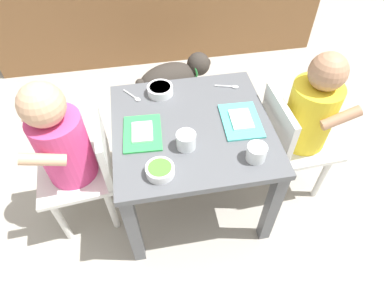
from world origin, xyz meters
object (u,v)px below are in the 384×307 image
Objects in this scene: spoon_by_left_tray at (133,97)px; spoon_by_right_tray at (229,86)px; seated_child_right at (308,115)px; food_tray_left at (142,133)px; dining_table at (192,140)px; veggie_bowl_far at (160,170)px; water_cup_right at (186,141)px; water_cup_left at (256,153)px; cereal_bowl_left_side at (160,90)px; seated_child_left at (66,145)px; dog at (173,79)px; food_tray_right at (241,120)px.

spoon_by_right_tray is at bearing -0.78° from spoon_by_left_tray.
seated_child_right reaches higher than food_tray_left.
veggie_bowl_far reaches higher than dining_table.
seated_child_right is at bearing 10.44° from water_cup_right.
spoon_by_right_tray is at bearing 50.03° from veggie_bowl_far.
water_cup_left reaches higher than cereal_bowl_left_side.
seated_child_left is at bearing 179.79° from food_tray_left.
dining_table is at bearing -90.46° from dog.
seated_child_right is at bearing 0.18° from seated_child_left.
veggie_bowl_far is (-0.15, -0.82, 0.26)m from dog.
seated_child_right reaches higher than spoon_by_right_tray.
seated_child_left is 0.82m from dog.
water_cup_right reaches higher than dining_table.
seated_child_left is at bearing 164.04° from water_cup_left.
cereal_bowl_left_side is at bearing 158.82° from seated_child_right.
dining_table is at bearing -134.35° from spoon_by_right_tray.
cereal_bowl_left_side is (-0.10, -0.42, 0.26)m from dog.
seated_child_right is 0.33m from water_cup_left.
dining_table is 0.26m from veggie_bowl_far.
water_cup_left reaches higher than dog.
cereal_bowl_left_side reaches higher than dog.
food_tray_left reaches higher than spoon_by_left_tray.
dog is (-0.45, 0.63, -0.23)m from seated_child_right.
seated_child_right is 0.33m from spoon_by_right_tray.
water_cup_right is 0.69× the size of spoon_by_right_tray.
dog is 2.20× the size of food_tray_right.
food_tray_right is at bearing -0.09° from seated_child_left.
water_cup_left reaches higher than spoon_by_right_tray.
dining_table is 0.28m from water_cup_left.
food_tray_right is 0.21m from spoon_by_right_tray.
seated_child_right reaches higher than dog.
spoon_by_left_tray is (-0.39, 0.21, -0.00)m from food_tray_right.
water_cup_left is at bearing 1.35° from veggie_bowl_far.
cereal_bowl_left_side is 0.11m from spoon_by_left_tray.
food_tray_right is 0.18m from water_cup_left.
veggie_bowl_far is at bearing -125.05° from dining_table.
water_cup_right is at bearing -93.44° from dog.
dog is at bearing 113.69° from spoon_by_right_tray.
seated_child_left is 10.35× the size of water_cup_right.
veggie_bowl_far is 0.41m from spoon_by_left_tray.
seated_child_right is 10.38× the size of water_cup_left.
seated_child_right is 0.64m from food_tray_left.
seated_child_right is 0.50m from water_cup_right.
seated_child_left reaches higher than water_cup_right.
seated_child_left is 8.14× the size of spoon_by_left_tray.
food_tray_left reaches higher than dining_table.
dining_table is 0.15m from water_cup_right.
cereal_bowl_left_side reaches higher than spoon_by_left_tray.
food_tray_right is (0.18, -0.63, 0.25)m from dog.
spoon_by_left_tray is at bearing 98.76° from veggie_bowl_far.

